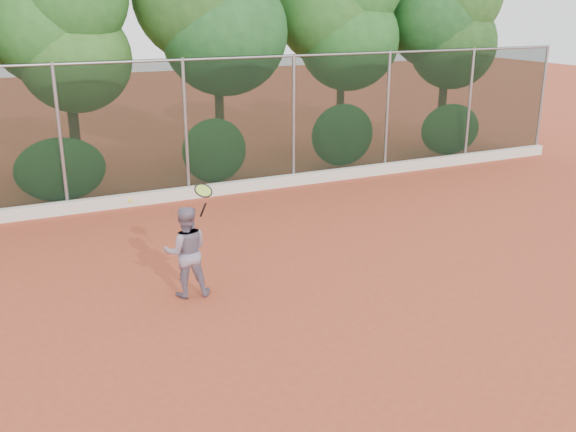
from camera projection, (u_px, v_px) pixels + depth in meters
name	position (u px, v px, depth m)	size (l,w,h in m)	color
ground	(314.00, 305.00, 10.59)	(80.00, 80.00, 0.00)	#A84227
concrete_curb	(191.00, 192.00, 16.40)	(24.00, 0.20, 0.30)	silver
tennis_player	(186.00, 252.00, 10.72)	(0.77, 0.60, 1.58)	slate
chainlink_fence	(186.00, 125.00, 16.02)	(24.09, 0.09, 3.50)	black
foliage_backdrop	(139.00, 18.00, 16.70)	(23.70, 3.63, 7.55)	#432F19
tennis_racket	(203.00, 193.00, 10.47)	(0.37, 0.34, 0.59)	black
tennis_ball_in_flight	(130.00, 201.00, 10.32)	(0.07, 0.07, 0.07)	#D9EE36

